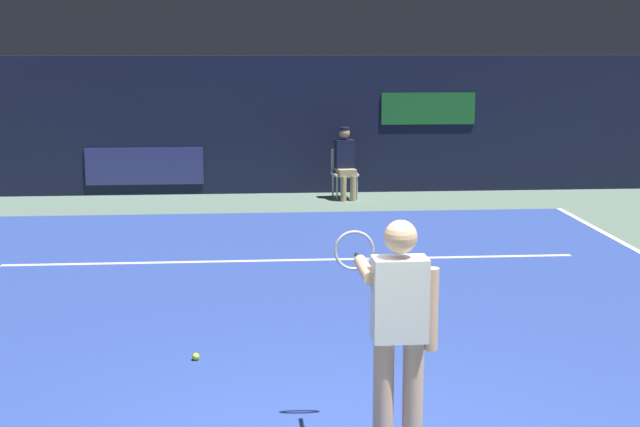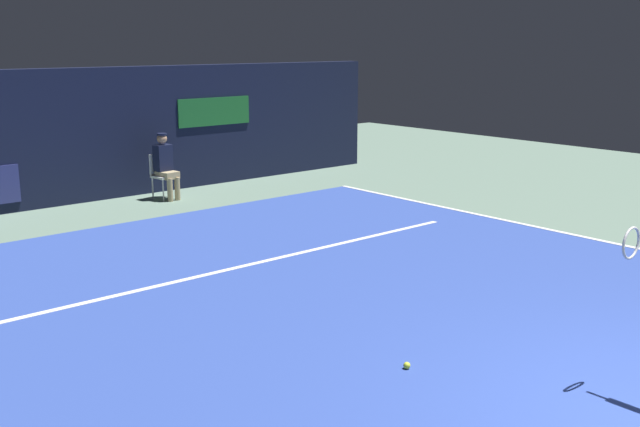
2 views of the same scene
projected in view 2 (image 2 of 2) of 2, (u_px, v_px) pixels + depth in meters
name	position (u px, v px, depth m)	size (l,w,h in m)	color
ground_plane	(351.00, 296.00, 9.38)	(28.83, 28.83, 0.00)	slate
court_surface	(351.00, 295.00, 9.38)	(9.67, 10.72, 0.01)	#2D479E
line_sideline_left	(563.00, 232.00, 12.42)	(0.10, 10.72, 0.01)	white
line_service	(261.00, 262.00, 10.77)	(7.54, 0.10, 0.01)	white
back_wall	(86.00, 135.00, 14.71)	(14.35, 0.33, 2.60)	#141933
line_judge_on_chair	(165.00, 165.00, 14.96)	(0.49, 0.57, 1.32)	white
tennis_ball	(407.00, 365.00, 7.27)	(0.07, 0.07, 0.07)	#CCE033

